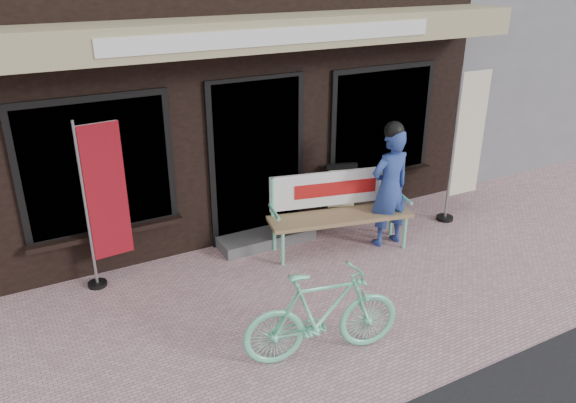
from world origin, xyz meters
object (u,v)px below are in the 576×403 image
bench (338,205)px  bicycle (322,314)px  person (390,186)px  nobori_red (104,201)px  nobori_cream (466,143)px  menu_stand (340,193)px

bench → bicycle: (-1.37, -1.83, -0.13)m
person → nobori_red: 3.53m
nobori_red → nobori_cream: bearing=-12.2°
nobori_red → menu_stand: nobori_red is taller
bench → nobori_red: (-2.81, 0.51, 0.43)m
person → menu_stand: size_ratio=1.86×
bicycle → nobori_cream: bearing=-51.0°
person → nobori_red: nobori_red is taller
nobori_cream → menu_stand: size_ratio=2.46×
bench → nobori_cream: size_ratio=0.86×
person → bicycle: (-2.00, -1.58, -0.37)m
person → nobori_red: size_ratio=0.85×
bicycle → menu_stand: size_ratio=1.70×
nobori_red → menu_stand: (3.24, 0.07, -0.56)m
bicycle → menu_stand: 3.00m
nobori_red → bicycle: bearing=-63.5°
bench → bicycle: 2.29m
person → menu_stand: (-0.20, 0.82, -0.36)m
bench → bicycle: size_ratio=1.25×
person → menu_stand: 0.92m
nobori_cream → bicycle: bearing=-151.5°
nobori_red → bench: bearing=-15.5°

